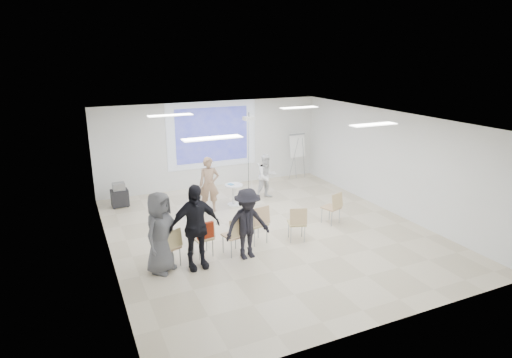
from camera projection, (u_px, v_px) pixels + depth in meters
name	position (u px, v px, depth m)	size (l,w,h in m)	color
floor	(268.00, 233.00, 11.45)	(8.00, 9.00, 0.10)	beige
ceiling	(269.00, 118.00, 10.56)	(8.00, 9.00, 0.10)	white
wall_back	(212.00, 144.00, 14.98)	(8.00, 0.10, 3.00)	silver
wall_left	(104.00, 199.00, 9.40)	(0.10, 9.00, 3.00)	silver
wall_right	(392.00, 162.00, 12.61)	(0.10, 9.00, 3.00)	silver
projection_halo	(212.00, 135.00, 14.82)	(3.20, 0.01, 2.30)	silver
projection_image	(212.00, 135.00, 14.81)	(2.60, 0.01, 1.90)	#3036A3
pedestal_table	(234.00, 194.00, 13.28)	(0.69, 0.69, 0.70)	white
player_left	(209.00, 181.00, 12.67)	(0.69, 0.46, 1.88)	#A17C62
player_right	(267.00, 174.00, 13.85)	(0.78, 0.63, 1.62)	white
controller_left	(212.00, 169.00, 12.87)	(0.04, 0.13, 0.04)	white
controller_right	(258.00, 164.00, 13.91)	(0.04, 0.13, 0.04)	silver
chair_far_left	(171.00, 245.00, 9.41)	(0.57, 0.59, 0.91)	tan
chair_left_mid	(204.00, 236.00, 9.88)	(0.48, 0.51, 0.90)	tan
chair_left_inner	(235.00, 233.00, 9.97)	(0.53, 0.56, 0.95)	tan
chair_center	(258.00, 221.00, 10.56)	(0.55, 0.58, 1.00)	tan
chair_right_inner	(297.00, 221.00, 10.70)	(0.56, 0.58, 0.92)	tan
chair_right_far	(333.00, 205.00, 11.80)	(0.55, 0.57, 0.92)	tan
red_jacket	(205.00, 231.00, 9.70)	(0.39, 0.09, 0.37)	#992A12
laptop	(233.00, 233.00, 10.07)	(0.35, 0.25, 0.03)	black
audience_left	(195.00, 221.00, 9.24)	(1.29, 0.77, 2.21)	black
audience_mid	(247.00, 219.00, 9.74)	(1.23, 0.67, 1.91)	black
audience_outer	(160.00, 228.00, 9.11)	(0.99, 0.65, 2.03)	#59595E
flipchart_easel	(297.00, 146.00, 15.86)	(0.74, 0.56, 1.72)	#93959B
av_cart	(120.00, 196.00, 13.19)	(0.52, 0.42, 0.76)	black
ceiling_projector	(249.00, 123.00, 12.01)	(0.30, 0.25, 3.00)	white
fluor_panel_nw	(170.00, 115.00, 11.54)	(1.20, 0.30, 0.02)	white
fluor_panel_ne	(299.00, 108.00, 13.12)	(1.20, 0.30, 0.02)	white
fluor_panel_sw	(212.00, 138.00, 8.49)	(1.20, 0.30, 0.02)	white
fluor_panel_se	(373.00, 125.00, 10.07)	(1.20, 0.30, 0.02)	white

